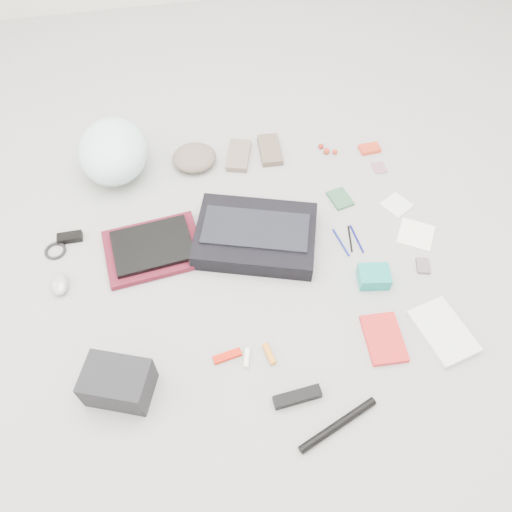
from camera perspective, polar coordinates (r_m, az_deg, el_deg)
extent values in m
plane|color=gray|center=(1.94, 0.00, -0.85)|extent=(4.00, 4.00, 0.00)
cube|color=black|center=(1.98, -0.04, 2.34)|extent=(0.55, 0.46, 0.08)
cube|color=black|center=(1.94, -0.05, 3.14)|extent=(0.45, 0.30, 0.01)
cube|color=#5B1220|center=(2.01, -11.64, 0.78)|extent=(0.40, 0.32, 0.03)
cube|color=black|center=(1.99, -11.75, 1.17)|extent=(0.33, 0.25, 0.02)
ellipsoid|color=#C8F9F2|center=(2.28, -16.00, 11.47)|extent=(0.30, 0.37, 0.22)
ellipsoid|color=#6F5E52|center=(2.29, -7.07, 11.10)|extent=(0.20, 0.19, 0.07)
cube|color=#7B6857|center=(2.32, -2.00, 11.41)|extent=(0.14, 0.21, 0.03)
cube|color=brown|center=(2.34, 1.62, 12.03)|extent=(0.10, 0.19, 0.03)
cube|color=black|center=(2.14, -20.50, 2.00)|extent=(0.10, 0.05, 0.03)
torus|color=black|center=(2.13, -21.96, 0.56)|extent=(0.11, 0.11, 0.01)
ellipsoid|color=#A0A0A0|center=(2.01, -21.55, -2.97)|extent=(0.07, 0.11, 0.04)
cube|color=black|center=(1.71, -15.48, -13.79)|extent=(0.25, 0.21, 0.13)
cube|color=red|center=(1.75, -3.30, -11.35)|extent=(0.10, 0.04, 0.02)
cylinder|color=white|center=(1.74, -1.07, -11.58)|extent=(0.04, 0.07, 0.02)
cylinder|color=orange|center=(1.75, 1.52, -11.11)|extent=(0.04, 0.08, 0.02)
cube|color=black|center=(1.69, 4.74, -15.75)|extent=(0.16, 0.05, 0.03)
cylinder|color=black|center=(1.68, 9.35, -18.51)|extent=(0.28, 0.13, 0.03)
cube|color=red|center=(1.83, 14.39, -9.12)|extent=(0.14, 0.20, 0.02)
cube|color=silver|center=(1.90, 20.60, -8.08)|extent=(0.21, 0.26, 0.02)
cube|color=#2E5A3B|center=(2.17, 9.59, 6.49)|extent=(0.10, 0.12, 0.01)
cylinder|color=navy|center=(2.03, 9.69, 1.54)|extent=(0.03, 0.14, 0.01)
cylinder|color=black|center=(2.05, 10.71, 1.95)|extent=(0.03, 0.13, 0.01)
cylinder|color=#090960|center=(2.05, 11.44, 1.94)|extent=(0.02, 0.14, 0.01)
cube|color=teal|center=(1.93, 13.32, -2.30)|extent=(0.13, 0.11, 0.06)
cube|color=slate|center=(2.04, 18.53, -1.07)|extent=(0.06, 0.08, 0.01)
cube|color=white|center=(2.21, 15.77, 5.65)|extent=(0.14, 0.14, 0.01)
cube|color=white|center=(2.13, 17.80, 2.36)|extent=(0.19, 0.19, 0.01)
sphere|color=maroon|center=(2.38, 7.43, 12.33)|extent=(0.03, 0.03, 0.02)
sphere|color=#AE3417|center=(2.36, 8.06, 11.79)|extent=(0.03, 0.03, 0.03)
sphere|color=red|center=(2.37, 9.01, 11.69)|extent=(0.03, 0.03, 0.02)
cube|color=red|center=(2.41, 12.85, 11.88)|extent=(0.10, 0.06, 0.02)
cube|color=#A1657C|center=(2.34, 13.91, 9.76)|extent=(0.06, 0.07, 0.00)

